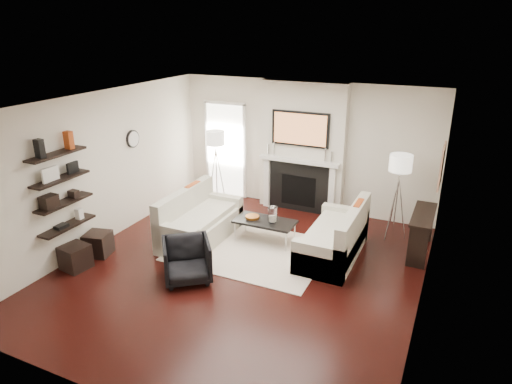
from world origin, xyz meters
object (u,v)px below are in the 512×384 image
at_px(loveseat_right_base, 332,245).
at_px(lamp_right_shade, 401,163).
at_px(loveseat_left_base, 201,229).
at_px(armchair, 187,258).
at_px(lamp_left_shade, 215,138).
at_px(ottoman_near, 98,244).
at_px(coffee_table, 265,222).

xyz_separation_m(loveseat_right_base, lamp_right_shade, (0.84, 1.19, 1.24)).
bearing_deg(loveseat_left_base, armchair, -67.41).
bearing_deg(lamp_right_shade, armchair, -132.84).
xyz_separation_m(armchair, lamp_left_shade, (-1.23, 3.12, 1.09)).
distance_m(lamp_right_shade, ottoman_near, 5.48).
xyz_separation_m(lamp_left_shade, ottoman_near, (-0.62, -3.07, -1.25)).
distance_m(armchair, ottoman_near, 1.86).
bearing_deg(armchair, loveseat_left_base, 74.69).
distance_m(loveseat_left_base, armchair, 1.42).
relative_size(loveseat_left_base, ottoman_near, 4.50).
bearing_deg(ottoman_near, loveseat_right_base, 24.04).
bearing_deg(loveseat_right_base, ottoman_near, -155.96).
bearing_deg(loveseat_right_base, lamp_right_shade, 54.94).
height_order(lamp_left_shade, lamp_right_shade, same).
bearing_deg(lamp_right_shade, loveseat_right_base, -125.06).
bearing_deg(coffee_table, loveseat_right_base, -0.57).
height_order(coffee_table, lamp_left_shade, lamp_left_shade).
xyz_separation_m(coffee_table, armchair, (-0.57, -1.70, -0.04)).
bearing_deg(loveseat_left_base, ottoman_near, -136.10).
relative_size(loveseat_left_base, armchair, 2.47).
bearing_deg(lamp_left_shade, ottoman_near, -101.41).
xyz_separation_m(loveseat_left_base, coffee_table, (1.11, 0.40, 0.19)).
bearing_deg(loveseat_left_base, coffee_table, 19.81).
relative_size(loveseat_left_base, coffee_table, 1.64).
xyz_separation_m(loveseat_right_base, lamp_left_shade, (-3.06, 1.43, 1.24)).
xyz_separation_m(lamp_left_shade, lamp_right_shade, (3.90, -0.24, 0.00)).
bearing_deg(coffee_table, ottoman_near, -145.57).
relative_size(armchair, lamp_left_shade, 1.82).
xyz_separation_m(loveseat_right_base, ottoman_near, (-3.68, -1.64, -0.01)).
distance_m(loveseat_right_base, coffee_table, 1.28).
height_order(loveseat_right_base, lamp_right_shade, lamp_right_shade).
bearing_deg(lamp_right_shade, coffee_table, -150.75).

